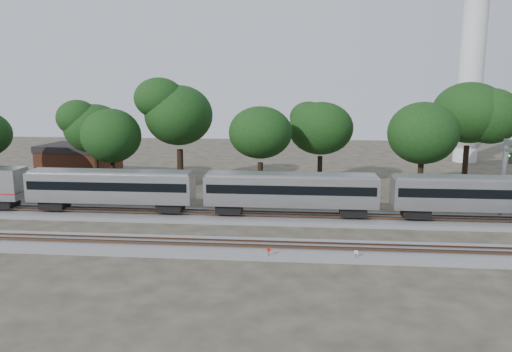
{
  "coord_description": "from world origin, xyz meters",
  "views": [
    {
      "loc": [
        4.77,
        -44.46,
        14.22
      ],
      "look_at": [
        0.25,
        5.0,
        4.81
      ],
      "focal_mm": 35.0,
      "sensor_mm": 36.0,
      "label": 1
    }
  ],
  "objects": [
    {
      "name": "train",
      "position": [
        23.05,
        6.0,
        3.26
      ],
      "size": [
        130.64,
        3.18,
        4.69
      ],
      "color": "silver",
      "rests_on": "ground"
    },
    {
      "name": "switch_stand_white",
      "position": [
        9.29,
        -5.96,
        0.64
      ],
      "size": [
        0.3,
        0.16,
        1.0
      ],
      "rotation": [
        0.0,
        0.0,
        -0.42
      ],
      "color": "#512D19",
      "rests_on": "ground"
    },
    {
      "name": "tree_2",
      "position": [
        -19.03,
        15.99,
        7.53
      ],
      "size": [
        7.67,
        7.67,
        10.82
      ],
      "color": "black",
      "rests_on": "ground"
    },
    {
      "name": "switch_stand_red",
      "position": [
        2.31,
        -6.24,
        0.71
      ],
      "size": [
        0.35,
        0.12,
        1.12
      ],
      "rotation": [
        0.0,
        0.0,
        -0.25
      ],
      "color": "#512D19",
      "rests_on": "ground"
    },
    {
      "name": "track_near",
      "position": [
        0.0,
        -4.0,
        0.21
      ],
      "size": [
        160.0,
        5.0,
        0.73
      ],
      "color": "slate",
      "rests_on": "ground"
    },
    {
      "name": "tree_4",
      "position": [
        -0.25,
        16.24,
        8.08
      ],
      "size": [
        8.23,
        8.23,
        11.6
      ],
      "color": "black",
      "rests_on": "ground"
    },
    {
      "name": "track_far",
      "position": [
        0.0,
        6.0,
        0.21
      ],
      "size": [
        160.0,
        5.0,
        0.73
      ],
      "color": "slate",
      "rests_on": "ground"
    },
    {
      "name": "tree_1",
      "position": [
        -23.12,
        20.56,
        7.97
      ],
      "size": [
        8.12,
        8.12,
        11.45
      ],
      "color": "black",
      "rests_on": "ground"
    },
    {
      "name": "brick_building",
      "position": [
        -28.11,
        26.14,
        2.55
      ],
      "size": [
        11.48,
        8.86,
        5.06
      ],
      "rotation": [
        0.0,
        0.0,
        -0.14
      ],
      "color": "brown",
      "rests_on": "ground"
    },
    {
      "name": "ground",
      "position": [
        0.0,
        0.0,
        0.0
      ],
      "size": [
        160.0,
        160.0,
        0.0
      ],
      "primitive_type": "plane",
      "color": "#383328",
      "rests_on": "ground"
    },
    {
      "name": "tree_7",
      "position": [
        27.92,
        27.47,
        9.97
      ],
      "size": [
        10.15,
        10.15,
        14.31
      ],
      "color": "black",
      "rests_on": "ground"
    },
    {
      "name": "tree_3",
      "position": [
        -11.39,
        20.44,
        9.84
      ],
      "size": [
        10.02,
        10.02,
        14.12
      ],
      "color": "black",
      "rests_on": "ground"
    },
    {
      "name": "tree_6",
      "position": [
        19.52,
        17.75,
        8.03
      ],
      "size": [
        8.19,
        8.19,
        11.54
      ],
      "color": "black",
      "rests_on": "ground"
    },
    {
      "name": "tree_5",
      "position": [
        7.32,
        22.3,
        8.09
      ],
      "size": [
        8.25,
        8.25,
        11.63
      ],
      "color": "black",
      "rests_on": "ground"
    },
    {
      "name": "switch_lever",
      "position": [
        5.91,
        -5.8,
        0.15
      ],
      "size": [
        0.54,
        0.38,
        0.3
      ],
      "primitive_type": "cube",
      "rotation": [
        0.0,
        0.0,
        0.16
      ],
      "color": "#512D19",
      "rests_on": "ground"
    }
  ]
}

